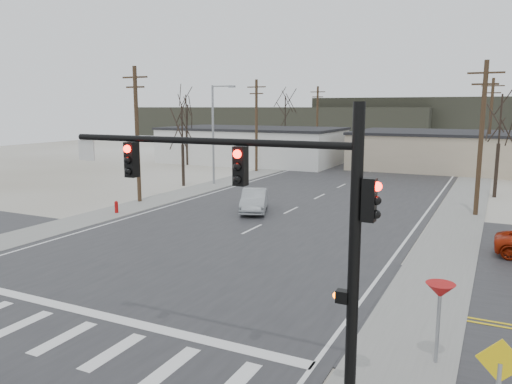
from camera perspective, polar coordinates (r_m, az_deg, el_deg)
ground at (r=22.59m, az=-9.69°, el=-8.70°), size 140.00×140.00×0.00m
main_road at (r=35.41m, az=4.64°, el=-1.82°), size 18.00×110.00×0.05m
cross_road at (r=22.59m, az=-9.69°, el=-8.65°), size 90.00×10.00×0.04m
sidewalk_left at (r=44.53m, az=-5.73°, el=0.55°), size 3.00×90.00×0.06m
sidewalk_right at (r=38.01m, az=22.56°, el=-1.74°), size 3.00×90.00×0.06m
traffic_signal_mast at (r=12.32m, az=2.73°, el=-1.57°), size 8.95×0.43×7.20m
fire_hydrant at (r=34.76m, az=-15.67°, el=-1.66°), size 0.24×0.24×0.87m
yield_sign at (r=14.73m, az=20.29°, el=-10.83°), size 0.80×0.80×2.35m
building_left_far at (r=64.26m, az=-0.42°, el=5.40°), size 22.30×12.30×4.50m
building_right_far at (r=61.55m, az=23.66°, el=4.30°), size 26.30×14.30×4.30m
upole_left_b at (r=38.04m, az=-13.44°, el=6.64°), size 2.20×0.30×10.00m
upole_left_c at (r=54.94m, az=0.05°, el=7.77°), size 2.20×0.30×10.00m
upole_left_d at (r=73.42m, az=7.01°, el=8.18°), size 2.20×0.30×10.00m
upole_right_a at (r=35.36m, az=24.35°, el=5.84°), size 2.20×0.30×10.00m
upole_right_b at (r=57.34m, az=25.18°, el=6.94°), size 2.20×0.30×10.00m
streetlight_main at (r=45.83m, az=-4.72°, el=7.18°), size 2.40×0.25×9.00m
tree_left_near at (r=45.33m, az=-8.44°, el=7.26°), size 3.30×3.30×7.35m
tree_right_mid at (r=43.31m, az=26.14°, el=7.20°), size 3.74×3.74×8.33m
tree_left_far at (r=68.70m, az=3.36°, el=9.02°), size 3.96×3.96×8.82m
tree_left_mid at (r=61.93m, az=-7.98°, el=8.87°), size 3.96×3.96×8.82m
hill_left at (r=119.30m, az=2.64°, el=7.97°), size 70.00×18.00×7.00m
sedan_crossing at (r=33.89m, az=-0.20°, el=-0.96°), size 3.20×4.90×1.52m
car_far_a at (r=62.25m, az=18.84°, el=3.38°), size 2.69×5.27×1.47m
car_far_b at (r=80.09m, az=12.71°, el=4.98°), size 3.44×4.86×1.54m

